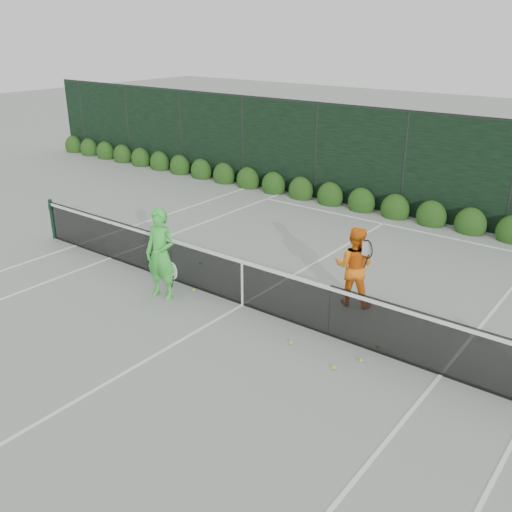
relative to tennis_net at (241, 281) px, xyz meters
The scene contains 8 objects.
ground 0.53m from the tennis_net, ahead, with size 80.00×80.00×0.00m, color gray.
tennis_net is the anchor object (origin of this frame).
player_woman 1.74m from the tennis_net, 155.66° to the right, with size 0.75×0.55×1.90m.
player_man 2.26m from the tennis_net, 38.50° to the left, with size 0.97×0.83×1.64m.
court_lines 0.53m from the tennis_net, ahead, with size 11.03×23.83×0.01m.
windscreen_fence 2.88m from the tennis_net, 89.49° to the right, with size 32.00×21.07×3.06m.
hedge_row 7.16m from the tennis_net, 89.80° to the left, with size 31.66×0.65×0.94m.
tennis_balls 1.26m from the tennis_net, ahead, with size 5.13×2.03×0.07m.
Camera 1 is at (6.50, -8.02, 5.26)m, focal length 40.00 mm.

